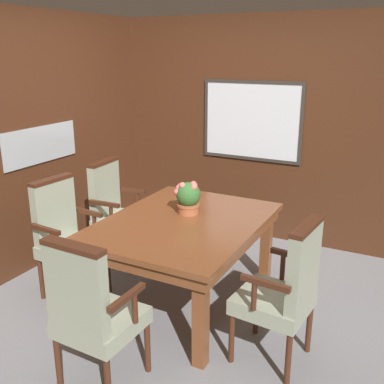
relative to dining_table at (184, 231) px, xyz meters
name	(u,v)px	position (x,y,z in m)	size (l,w,h in m)	color
ground_plane	(176,311)	(0.02, -0.18, -0.65)	(14.00, 14.00, 0.00)	gray
wall_back	(259,131)	(0.02, 1.72, 0.57)	(7.20, 0.08, 2.45)	#4C2816
wall_left	(15,148)	(-1.66, -0.18, 0.57)	(0.08, 7.20, 2.45)	#4C2816
dining_table	(184,231)	(0.00, 0.00, 0.00)	(1.20, 1.57, 0.75)	brown
chair_right_near	(285,288)	(0.97, -0.38, -0.09)	(0.51, 0.54, 1.05)	#472314
chair_left_far	(115,209)	(-0.98, 0.38, -0.09)	(0.50, 0.53, 1.05)	#472314
chair_left_near	(65,234)	(-0.97, -0.35, -0.09)	(0.51, 0.54, 1.05)	#472314
chair_head_near	(92,310)	(0.00, -1.18, -0.09)	(0.52, 0.49, 1.05)	#472314
potted_plant	(188,197)	(-0.04, 0.17, 0.24)	(0.21, 0.23, 0.29)	#B2603D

